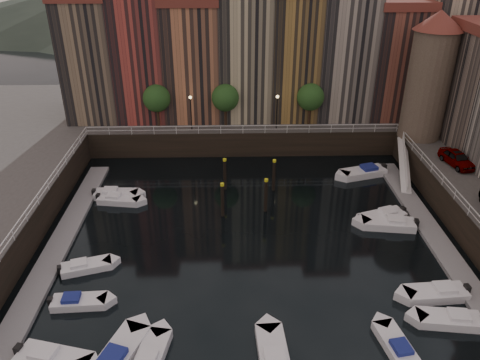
{
  "coord_description": "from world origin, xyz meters",
  "views": [
    {
      "loc": [
        -1.67,
        -34.53,
        23.66
      ],
      "look_at": [
        -0.65,
        4.0,
        3.22
      ],
      "focal_mm": 35.0,
      "sensor_mm": 36.0,
      "label": 1
    }
  ],
  "objects_px": {
    "corner_tower": "(430,74)",
    "gangway": "(404,162)",
    "boat_left_0": "(53,359)",
    "boat_left_2": "(85,266)",
    "boat_left_1": "(78,302)",
    "car_a": "(457,159)",
    "mooring_pilings": "(247,186)"
  },
  "relations": [
    {
      "from": "corner_tower",
      "to": "gangway",
      "type": "height_order",
      "value": "corner_tower"
    },
    {
      "from": "boat_left_0",
      "to": "boat_left_2",
      "type": "distance_m",
      "value": 9.19
    },
    {
      "from": "boat_left_1",
      "to": "boat_left_2",
      "type": "relative_size",
      "value": 0.99
    },
    {
      "from": "car_a",
      "to": "corner_tower",
      "type": "bearing_deg",
      "value": 85.72
    },
    {
      "from": "boat_left_1",
      "to": "boat_left_2",
      "type": "xyz_separation_m",
      "value": [
        -0.56,
        4.01,
        0.0
      ]
    },
    {
      "from": "boat_left_2",
      "to": "gangway",
      "type": "bearing_deg",
      "value": 9.29
    },
    {
      "from": "gangway",
      "to": "boat_left_0",
      "type": "bearing_deg",
      "value": -141.2
    },
    {
      "from": "boat_left_2",
      "to": "boat_left_1",
      "type": "bearing_deg",
      "value": -98.87
    },
    {
      "from": "car_a",
      "to": "mooring_pilings",
      "type": "bearing_deg",
      "value": 171.76
    },
    {
      "from": "gangway",
      "to": "car_a",
      "type": "bearing_deg",
      "value": -38.94
    },
    {
      "from": "boat_left_0",
      "to": "car_a",
      "type": "distance_m",
      "value": 39.75
    },
    {
      "from": "boat_left_1",
      "to": "boat_left_0",
      "type": "bearing_deg",
      "value": -94.2
    },
    {
      "from": "mooring_pilings",
      "to": "car_a",
      "type": "bearing_deg",
      "value": 3.4
    },
    {
      "from": "corner_tower",
      "to": "boat_left_1",
      "type": "distance_m",
      "value": 41.27
    },
    {
      "from": "mooring_pilings",
      "to": "boat_left_1",
      "type": "xyz_separation_m",
      "value": [
        -12.66,
        -14.43,
        -1.33
      ]
    },
    {
      "from": "corner_tower",
      "to": "car_a",
      "type": "relative_size",
      "value": 3.16
    },
    {
      "from": "mooring_pilings",
      "to": "car_a",
      "type": "distance_m",
      "value": 21.06
    },
    {
      "from": "car_a",
      "to": "boat_left_2",
      "type": "bearing_deg",
      "value": -172.79
    },
    {
      "from": "corner_tower",
      "to": "boat_left_1",
      "type": "relative_size",
      "value": 3.35
    },
    {
      "from": "boat_left_1",
      "to": "boat_left_2",
      "type": "distance_m",
      "value": 4.05
    },
    {
      "from": "mooring_pilings",
      "to": "car_a",
      "type": "relative_size",
      "value": 1.28
    },
    {
      "from": "corner_tower",
      "to": "boat_left_0",
      "type": "height_order",
      "value": "corner_tower"
    },
    {
      "from": "boat_left_1",
      "to": "car_a",
      "type": "xyz_separation_m",
      "value": [
        33.58,
        15.67,
        3.43
      ]
    },
    {
      "from": "boat_left_2",
      "to": "car_a",
      "type": "height_order",
      "value": "car_a"
    },
    {
      "from": "boat_left_0",
      "to": "boat_left_1",
      "type": "xyz_separation_m",
      "value": [
        0.11,
        5.16,
        -0.07
      ]
    },
    {
      "from": "gangway",
      "to": "mooring_pilings",
      "type": "bearing_deg",
      "value": -165.57
    },
    {
      "from": "corner_tower",
      "to": "mooring_pilings",
      "type": "distance_m",
      "value": 23.43
    },
    {
      "from": "corner_tower",
      "to": "mooring_pilings",
      "type": "height_order",
      "value": "corner_tower"
    },
    {
      "from": "mooring_pilings",
      "to": "boat_left_2",
      "type": "xyz_separation_m",
      "value": [
        -13.22,
        -10.41,
        -1.33
      ]
    },
    {
      "from": "corner_tower",
      "to": "boat_left_2",
      "type": "xyz_separation_m",
      "value": [
        -33.15,
        -19.29,
        -9.88
      ]
    },
    {
      "from": "boat_left_2",
      "to": "boat_left_0",
      "type": "bearing_deg",
      "value": -104.01
    },
    {
      "from": "gangway",
      "to": "car_a",
      "type": "height_order",
      "value": "car_a"
    }
  ]
}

